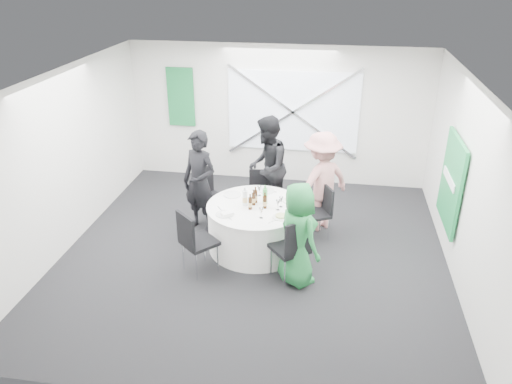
# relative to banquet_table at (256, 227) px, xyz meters

# --- Properties ---
(floor) EXTENTS (6.00, 6.00, 0.00)m
(floor) POSITION_rel_banquet_table_xyz_m (0.00, -0.20, -0.38)
(floor) COLOR black
(floor) RESTS_ON ground
(ceiling) EXTENTS (6.00, 6.00, 0.00)m
(ceiling) POSITION_rel_banquet_table_xyz_m (0.00, -0.20, 2.42)
(ceiling) COLOR white
(ceiling) RESTS_ON wall_back
(wall_back) EXTENTS (6.00, 0.00, 6.00)m
(wall_back) POSITION_rel_banquet_table_xyz_m (0.00, 2.80, 1.02)
(wall_back) COLOR silver
(wall_back) RESTS_ON floor
(wall_front) EXTENTS (6.00, 0.00, 6.00)m
(wall_front) POSITION_rel_banquet_table_xyz_m (0.00, -3.20, 1.02)
(wall_front) COLOR silver
(wall_front) RESTS_ON floor
(wall_left) EXTENTS (0.00, 6.00, 6.00)m
(wall_left) POSITION_rel_banquet_table_xyz_m (-3.00, -0.20, 1.02)
(wall_left) COLOR silver
(wall_left) RESTS_ON floor
(wall_right) EXTENTS (0.00, 6.00, 6.00)m
(wall_right) POSITION_rel_banquet_table_xyz_m (3.00, -0.20, 1.02)
(wall_right) COLOR silver
(wall_right) RESTS_ON floor
(window_panel) EXTENTS (2.60, 0.03, 1.60)m
(window_panel) POSITION_rel_banquet_table_xyz_m (0.30, 2.76, 1.12)
(window_panel) COLOR silver
(window_panel) RESTS_ON wall_back
(window_brace_a) EXTENTS (2.63, 0.05, 1.84)m
(window_brace_a) POSITION_rel_banquet_table_xyz_m (0.30, 2.72, 1.12)
(window_brace_a) COLOR silver
(window_brace_a) RESTS_ON window_panel
(window_brace_b) EXTENTS (2.63, 0.05, 1.84)m
(window_brace_b) POSITION_rel_banquet_table_xyz_m (0.30, 2.72, 1.12)
(window_brace_b) COLOR silver
(window_brace_b) RESTS_ON window_panel
(green_banner) EXTENTS (0.55, 0.04, 1.20)m
(green_banner) POSITION_rel_banquet_table_xyz_m (-2.00, 2.75, 1.32)
(green_banner) COLOR #146536
(green_banner) RESTS_ON wall_back
(green_sign) EXTENTS (0.05, 1.20, 1.40)m
(green_sign) POSITION_rel_banquet_table_xyz_m (2.94, 0.40, 0.82)
(green_sign) COLOR #188540
(green_sign) RESTS_ON wall_right
(banquet_table) EXTENTS (1.56, 1.56, 0.76)m
(banquet_table) POSITION_rel_banquet_table_xyz_m (0.00, 0.00, 0.00)
(banquet_table) COLOR white
(banquet_table) RESTS_ON floor
(chair_back) EXTENTS (0.42, 0.42, 0.83)m
(chair_back) POSITION_rel_banquet_table_xyz_m (-0.14, 1.19, 0.10)
(chair_back) COLOR black
(chair_back) RESTS_ON floor
(chair_back_left) EXTENTS (0.64, 0.63, 1.00)m
(chair_back_left) POSITION_rel_banquet_table_xyz_m (-0.97, 0.73, 0.21)
(chair_back_left) COLOR black
(chair_back_left) RESTS_ON floor
(chair_back_right) EXTENTS (0.56, 0.56, 0.91)m
(chair_back_right) POSITION_rel_banquet_table_xyz_m (1.00, 0.52, 0.15)
(chair_back_right) COLOR black
(chair_back_right) RESTS_ON floor
(chair_front_right) EXTENTS (0.66, 0.66, 1.03)m
(chair_front_right) POSITION_rel_banquet_table_xyz_m (0.67, -0.83, 0.23)
(chair_front_right) COLOR black
(chair_front_right) RESTS_ON floor
(chair_front_left) EXTENTS (0.65, 0.65, 1.02)m
(chair_front_left) POSITION_rel_banquet_table_xyz_m (-0.78, -0.85, 0.22)
(chair_front_left) COLOR black
(chair_front_left) RESTS_ON floor
(person_man_back_left) EXTENTS (0.76, 0.65, 1.77)m
(person_man_back_left) POSITION_rel_banquet_table_xyz_m (-1.03, 0.46, 0.51)
(person_man_back_left) COLOR black
(person_man_back_left) RESTS_ON floor
(person_man_back) EXTENTS (0.49, 0.89, 1.84)m
(person_man_back) POSITION_rel_banquet_table_xyz_m (0.00, 1.22, 0.54)
(person_man_back) COLOR black
(person_man_back) RESTS_ON floor
(person_woman_pink) EXTENTS (1.19, 1.13, 1.74)m
(person_woman_pink) POSITION_rel_banquet_table_xyz_m (0.98, 0.86, 0.49)
(person_woman_pink) COLOR tan
(person_woman_pink) RESTS_ON floor
(person_woman_green) EXTENTS (0.87, 0.89, 1.55)m
(person_woman_green) POSITION_rel_banquet_table_xyz_m (0.73, -0.81, 0.39)
(person_woman_green) COLOR #217B3A
(person_woman_green) RESTS_ON floor
(plate_back) EXTENTS (0.26, 0.26, 0.01)m
(plate_back) POSITION_rel_banquet_table_xyz_m (0.09, 0.56, 0.39)
(plate_back) COLOR white
(plate_back) RESTS_ON banquet_table
(plate_back_left) EXTENTS (0.29, 0.29, 0.01)m
(plate_back_left) POSITION_rel_banquet_table_xyz_m (-0.45, 0.32, 0.39)
(plate_back_left) COLOR white
(plate_back_left) RESTS_ON banquet_table
(plate_back_right) EXTENTS (0.26, 0.26, 0.04)m
(plate_back_right) POSITION_rel_banquet_table_xyz_m (0.52, 0.25, 0.40)
(plate_back_right) COLOR white
(plate_back_right) RESTS_ON banquet_table
(plate_front_right) EXTENTS (0.26, 0.26, 0.04)m
(plate_front_right) POSITION_rel_banquet_table_xyz_m (0.43, -0.32, 0.40)
(plate_front_right) COLOR white
(plate_front_right) RESTS_ON banquet_table
(plate_front_left) EXTENTS (0.26, 0.26, 0.01)m
(plate_front_left) POSITION_rel_banquet_table_xyz_m (-0.43, -0.36, 0.39)
(plate_front_left) COLOR white
(plate_front_left) RESTS_ON banquet_table
(napkin) EXTENTS (0.21, 0.21, 0.05)m
(napkin) POSITION_rel_banquet_table_xyz_m (-0.37, -0.40, 0.42)
(napkin) COLOR white
(napkin) RESTS_ON plate_front_left
(beer_bottle_a) EXTENTS (0.06, 0.06, 0.26)m
(beer_bottle_a) POSITION_rel_banquet_table_xyz_m (-0.04, 0.03, 0.48)
(beer_bottle_a) COLOR #361B09
(beer_bottle_a) RESTS_ON banquet_table
(beer_bottle_b) EXTENTS (0.06, 0.06, 0.27)m
(beer_bottle_b) POSITION_rel_banquet_table_xyz_m (-0.03, 0.12, 0.48)
(beer_bottle_b) COLOR #361B09
(beer_bottle_b) RESTS_ON banquet_table
(beer_bottle_c) EXTENTS (0.06, 0.06, 0.26)m
(beer_bottle_c) POSITION_rel_banquet_table_xyz_m (0.15, -0.06, 0.48)
(beer_bottle_c) COLOR #361B09
(beer_bottle_c) RESTS_ON banquet_table
(beer_bottle_d) EXTENTS (0.06, 0.06, 0.26)m
(beer_bottle_d) POSITION_rel_banquet_table_xyz_m (-0.07, -0.13, 0.48)
(beer_bottle_d) COLOR #361B09
(beer_bottle_d) RESTS_ON banquet_table
(green_water_bottle) EXTENTS (0.08, 0.08, 0.31)m
(green_water_bottle) POSITION_rel_banquet_table_xyz_m (0.13, 0.10, 0.50)
(green_water_bottle) COLOR green
(green_water_bottle) RESTS_ON banquet_table
(clear_water_bottle) EXTENTS (0.08, 0.08, 0.31)m
(clear_water_bottle) POSITION_rel_banquet_table_xyz_m (-0.17, -0.01, 0.50)
(clear_water_bottle) COLOR silver
(clear_water_bottle) RESTS_ON banquet_table
(wine_glass_a) EXTENTS (0.07, 0.07, 0.17)m
(wine_glass_a) POSITION_rel_banquet_table_xyz_m (0.36, -0.08, 0.50)
(wine_glass_a) COLOR white
(wine_glass_a) RESTS_ON banquet_table
(wine_glass_b) EXTENTS (0.07, 0.07, 0.17)m
(wine_glass_b) POSITION_rel_banquet_table_xyz_m (0.39, 0.03, 0.50)
(wine_glass_b) COLOR white
(wine_glass_b) RESTS_ON banquet_table
(wine_glass_c) EXTENTS (0.07, 0.07, 0.17)m
(wine_glass_c) POSITION_rel_banquet_table_xyz_m (0.14, -0.38, 0.50)
(wine_glass_c) COLOR white
(wine_glass_c) RESTS_ON banquet_table
(wine_glass_d) EXTENTS (0.07, 0.07, 0.17)m
(wine_glass_d) POSITION_rel_banquet_table_xyz_m (-0.01, 0.37, 0.50)
(wine_glass_d) COLOR white
(wine_glass_d) RESTS_ON banquet_table
(fork_a) EXTENTS (0.11, 0.12, 0.01)m
(fork_a) POSITION_rel_banquet_table_xyz_m (0.31, -0.48, 0.38)
(fork_a) COLOR silver
(fork_a) RESTS_ON banquet_table
(knife_a) EXTENTS (0.11, 0.13, 0.01)m
(knife_a) POSITION_rel_banquet_table_xyz_m (0.53, -0.22, 0.38)
(knife_a) COLOR silver
(knife_a) RESTS_ON banquet_table
(fork_b) EXTENTS (0.15, 0.02, 0.01)m
(fork_b) POSITION_rel_banquet_table_xyz_m (0.18, 0.55, 0.38)
(fork_b) COLOR silver
(fork_b) RESTS_ON banquet_table
(knife_b) EXTENTS (0.15, 0.03, 0.01)m
(knife_b) POSITION_rel_banquet_table_xyz_m (-0.12, 0.56, 0.38)
(knife_b) COLOR silver
(knife_b) RESTS_ON banquet_table
(fork_c) EXTENTS (0.10, 0.13, 0.01)m
(fork_c) POSITION_rel_banquet_table_xyz_m (-0.55, -0.18, 0.38)
(fork_c) COLOR silver
(fork_c) RESTS_ON banquet_table
(knife_c) EXTENTS (0.11, 0.13, 0.01)m
(knife_c) POSITION_rel_banquet_table_xyz_m (-0.32, -0.48, 0.38)
(knife_c) COLOR silver
(knife_c) RESTS_ON banquet_table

